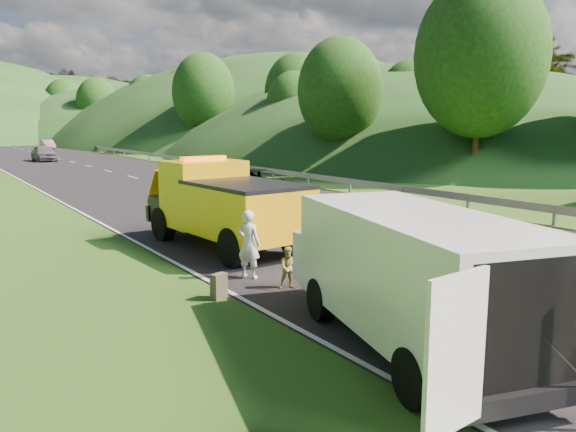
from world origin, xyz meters
TOP-DOWN VIEW (x-y plane):
  - ground at (0.00, 0.00)m, footprint 320.00×320.00m
  - road_surface at (3.00, 40.00)m, footprint 14.00×200.00m
  - guardrail at (10.30, 52.50)m, footprint 0.06×140.00m
  - tree_line_right at (23.00, 60.00)m, footprint 14.00×140.00m
  - tow_truck at (-1.84, 4.49)m, footprint 2.81×6.60m
  - white_van at (-2.77, -4.26)m, footprint 4.60×7.25m
  - woman at (-2.92, 1.03)m, footprint 0.70×0.77m
  - child at (-2.60, -0.29)m, footprint 0.59×0.54m
  - worker at (-0.97, -5.78)m, footprint 1.15×0.89m
  - suitcase at (-4.29, -0.05)m, footprint 0.40×0.29m
  - passing_suv at (3.69, 11.92)m, footprint 3.31×6.14m
  - dist_car_a at (1.01, 48.82)m, footprint 1.90×4.71m
  - dist_car_b at (6.03, 73.75)m, footprint 1.41×4.05m

SIDE VIEW (x-z plane):
  - ground at x=0.00m, z-range 0.00..0.00m
  - guardrail at x=10.30m, z-range -0.76..0.76m
  - tree_line_right at x=23.00m, z-range -7.00..7.00m
  - woman at x=-2.92m, z-range -0.85..0.85m
  - child at x=-2.60m, z-range -0.50..0.50m
  - worker at x=-0.97m, z-range -0.78..0.78m
  - passing_suv at x=3.69m, z-range -0.82..0.82m
  - dist_car_a at x=1.01m, z-range -0.80..0.80m
  - dist_car_b at x=6.03m, z-range -0.67..0.67m
  - road_surface at x=3.00m, z-range 0.00..0.02m
  - suitcase at x=-4.29m, z-range 0.00..0.57m
  - white_van at x=-2.77m, z-range 0.16..2.55m
  - tow_truck at x=-1.84m, z-range -0.03..2.75m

